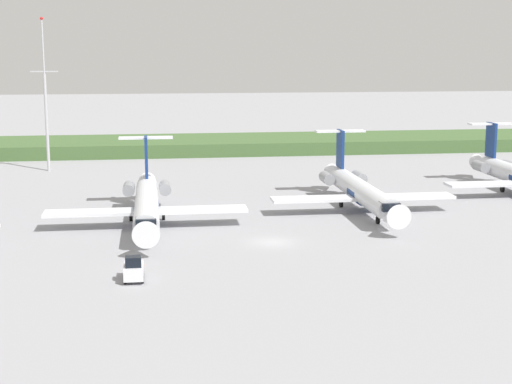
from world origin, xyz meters
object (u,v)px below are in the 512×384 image
(regional_jet_third, at_px, (360,190))
(safety_cone_front_marker, at_px, (142,262))
(regional_jet_second, at_px, (147,202))
(baggage_tug, at_px, (134,270))
(antenna_mast, at_px, (46,108))

(regional_jet_third, relative_size, safety_cone_front_marker, 56.36)
(regional_jet_second, distance_m, baggage_tug, 22.25)
(antenna_mast, height_order, safety_cone_front_marker, antenna_mast)
(antenna_mast, distance_m, baggage_tug, 66.82)
(regional_jet_second, bearing_deg, antenna_mast, 111.18)
(regional_jet_second, relative_size, safety_cone_front_marker, 56.36)
(baggage_tug, height_order, safety_cone_front_marker, baggage_tug)
(regional_jet_second, bearing_deg, baggage_tug, -92.74)
(regional_jet_second, bearing_deg, safety_cone_front_marker, -91.46)
(antenna_mast, bearing_deg, regional_jet_second, -68.82)
(antenna_mast, distance_m, safety_cone_front_marker, 62.37)
(antenna_mast, relative_size, safety_cone_front_marker, 45.46)
(regional_jet_second, xyz_separation_m, safety_cone_front_marker, (-0.44, -17.26, -2.26))
(baggage_tug, bearing_deg, regional_jet_second, 87.26)
(regional_jet_second, relative_size, regional_jet_third, 1.00)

